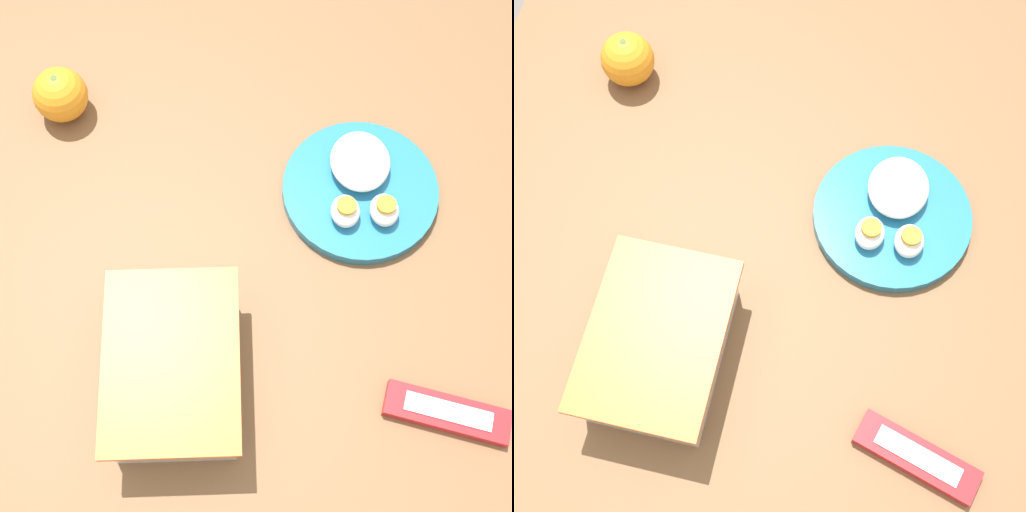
# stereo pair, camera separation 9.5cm
# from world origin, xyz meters

# --- Properties ---
(ground_plane) EXTENTS (10.00, 10.00, 0.00)m
(ground_plane) POSITION_xyz_m (0.00, 0.00, 0.00)
(ground_plane) COLOR #66605B
(table) EXTENTS (1.30, 0.93, 0.78)m
(table) POSITION_xyz_m (0.00, 0.00, 0.67)
(table) COLOR brown
(table) RESTS_ON ground_plane
(food_container) EXTENTS (0.23, 0.16, 0.09)m
(food_container) POSITION_xyz_m (-0.06, 0.08, 0.82)
(food_container) COLOR white
(food_container) RESTS_ON table
(orange_fruit) EXTENTS (0.08, 0.08, 0.08)m
(orange_fruit) POSITION_xyz_m (0.35, 0.25, 0.82)
(orange_fruit) COLOR orange
(orange_fruit) RESTS_ON table
(rice_plate) EXTENTS (0.22, 0.22, 0.05)m
(rice_plate) POSITION_xyz_m (0.20, -0.18, 0.80)
(rice_plate) COLOR teal
(rice_plate) RESTS_ON table
(candy_bar) EXTENTS (0.09, 0.16, 0.02)m
(candy_bar) POSITION_xyz_m (-0.12, -0.26, 0.79)
(candy_bar) COLOR red
(candy_bar) RESTS_ON table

